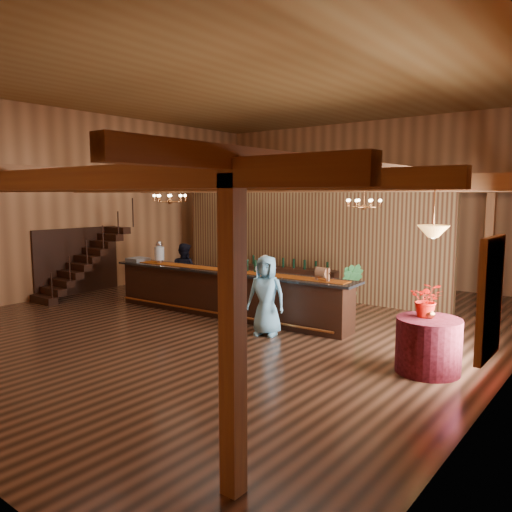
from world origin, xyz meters
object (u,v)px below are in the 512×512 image
Objects in this scene: chandelier_left at (170,198)px; raffle_drum at (322,273)px; staff_second at (184,272)px; backbar_shelf at (288,282)px; round_table at (428,345)px; bartender at (266,284)px; pendant_lamp at (433,231)px; tasting_bar at (226,293)px; guest at (266,296)px; chandelier_right at (364,203)px; beverage_dispenser at (159,252)px; floor_plant at (349,288)px.

raffle_drum is at bearing 10.38° from chandelier_left.
backbar_shelf is at bearing -138.11° from staff_second.
backbar_shelf is 1.85× the size of staff_second.
backbar_shelf is (-2.82, 2.84, -0.90)m from raffle_drum.
bartender is at bearing 160.43° from round_table.
bartender is at bearing 160.43° from pendant_lamp.
tasting_bar is 2.25m from staff_second.
guest is (-3.54, 0.14, -1.54)m from pendant_lamp.
chandelier_right reaches higher than staff_second.
beverage_dispenser is 0.37× the size of staff_second.
raffle_drum is 0.42× the size of chandelier_left.
floor_plant is at bearing 66.14° from guest.
chandelier_left reaches higher than round_table.
chandelier_left reaches higher than bartender.
beverage_dispenser reaches higher than raffle_drum.
guest is (1.95, -3.70, 0.43)m from backbar_shelf.
beverage_dispenser is at bearing 26.34° from bartender.
chandelier_left is at bearing -156.31° from chandelier_right.
beverage_dispenser is at bearing 174.22° from round_table.
pendant_lamp is at bearing -2.39° from chandelier_left.
chandelier_right is 2.46m from floor_plant.
tasting_bar reaches higher than backbar_shelf.
round_table is at bearing -13.26° from tasting_bar.
pendant_lamp is at bearing -13.26° from tasting_bar.
bartender is at bearing -79.15° from backbar_shelf.
beverage_dispenser reaches higher than staff_second.
staff_second is at bearing 168.54° from round_table.
guest is (1.16, -1.53, 0.11)m from bartender.
tasting_bar is at bearing 61.16° from bartender.
guest is at bearing -121.10° from chandelier_right.
round_table is at bearing 160.87° from staff_second.
tasting_bar is at bearing 142.64° from guest.
backbar_shelf is at bearing 54.70° from beverage_dispenser.
floor_plant reaches higher than tasting_bar.
beverage_dispenser reaches higher than round_table.
pendant_lamp reaches higher than guest.
backbar_shelf is 2.54m from floor_plant.
pendant_lamp reaches higher than floor_plant.
chandelier_left is 3.74m from guest.
raffle_drum is at bearing 159.39° from pendant_lamp.
beverage_dispenser is at bearing 153.82° from chandelier_left.
round_table is 1.35× the size of chandelier_right.
pendant_lamp is (7.66, -0.78, 0.97)m from beverage_dispenser.
round_table is at bearing -44.09° from backbar_shelf.
tasting_bar is at bearing 170.64° from pendant_lamp.
round_table is 7.64m from staff_second.
beverage_dispenser is at bearing -165.28° from chandelier_right.
chandelier_left is at bearing -26.18° from beverage_dispenser.
chandelier_right is at bearing 136.57° from pendant_lamp.
beverage_dispenser is 0.98m from staff_second.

